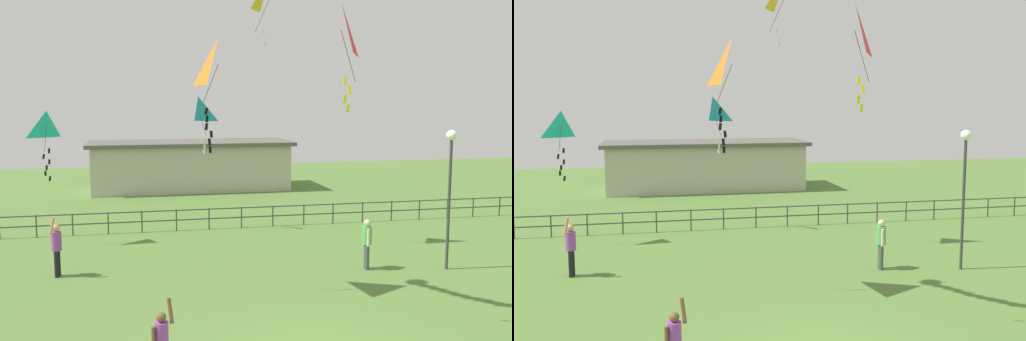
{
  "view_description": "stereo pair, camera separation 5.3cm",
  "coord_description": "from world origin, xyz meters",
  "views": [
    {
      "loc": [
        -3.64,
        -10.84,
        5.68
      ],
      "look_at": [
        0.15,
        6.72,
        3.5
      ],
      "focal_mm": 39.92,
      "sensor_mm": 36.0,
      "label": 1
    },
    {
      "loc": [
        -3.58,
        -10.85,
        5.68
      ],
      "look_at": [
        0.15,
        6.72,
        3.5
      ],
      "focal_mm": 39.92,
      "sensor_mm": 36.0,
      "label": 2
    }
  ],
  "objects": [
    {
      "name": "kite_1",
      "position": [
        1.24,
        2.18,
        7.3
      ],
      "size": [
        0.87,
        1.24,
        2.55
      ],
      "color": "red"
    },
    {
      "name": "pavilion_building",
      "position": [
        -0.05,
        26.0,
        1.58
      ],
      "size": [
        12.93,
        5.07,
        3.12
      ],
      "color": "#B7B2A3",
      "rests_on": "ground_plane"
    },
    {
      "name": "kite_2",
      "position": [
        -6.91,
        12.37,
        4.68
      ],
      "size": [
        1.02,
        0.86,
        2.75
      ],
      "color": "#19B2B2"
    },
    {
      "name": "person_2",
      "position": [
        -6.17,
        8.13,
        1.02
      ],
      "size": [
        0.36,
        0.53,
        2.03
      ],
      "color": "black",
      "rests_on": "ground_plane"
    },
    {
      "name": "kite_6",
      "position": [
        -1.26,
        5.35,
        6.65
      ],
      "size": [
        0.92,
        1.18,
        3.2
      ],
      "color": "orange"
    },
    {
      "name": "person_1",
      "position": [
        4.02,
        6.8,
        0.99
      ],
      "size": [
        0.32,
        0.51,
        1.72
      ],
      "color": "#3F4C47",
      "rests_on": "ground_plane"
    },
    {
      "name": "kite_0",
      "position": [
        -0.9,
        13.48,
        5.2
      ],
      "size": [
        1.1,
        1.07,
        2.39
      ],
      "color": "#198CD1"
    },
    {
      "name": "lamppost",
      "position": [
        6.69,
        6.22,
        3.42
      ],
      "size": [
        0.36,
        0.36,
        4.75
      ],
      "color": "#38383D",
      "rests_on": "ground_plane"
    },
    {
      "name": "waterfront_railing",
      "position": [
        -0.36,
        14.0,
        0.62
      ],
      "size": [
        36.03,
        0.06,
        0.95
      ],
      "color": "#4C4742",
      "rests_on": "ground_plane"
    }
  ]
}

